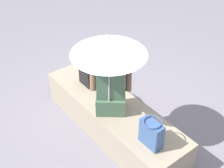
{
  "coord_description": "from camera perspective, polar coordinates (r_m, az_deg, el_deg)",
  "views": [
    {
      "loc": [
        2.33,
        -1.84,
        2.98
      ],
      "look_at": [
        0.03,
        -0.04,
        0.78
      ],
      "focal_mm": 50.97,
      "sensor_mm": 36.0,
      "label": 1
    }
  ],
  "objects": [
    {
      "name": "handbag_black",
      "position": [
        4.19,
        -4.19,
        1.6
      ],
      "size": [
        0.22,
        0.17,
        0.27
      ],
      "color": "black",
      "rests_on": "stone_bench"
    },
    {
      "name": "parasol",
      "position": [
        3.21,
        -0.58,
        6.83
      ],
      "size": [
        0.8,
        0.8,
        1.06
      ],
      "color": "#B7B7BC",
      "rests_on": "stone_bench"
    },
    {
      "name": "person_seated",
      "position": [
        3.6,
        -0.24,
        0.06
      ],
      "size": [
        0.45,
        0.49,
        0.9
      ],
      "color": "#47664C",
      "rests_on": "stone_bench"
    },
    {
      "name": "stone_bench",
      "position": [
        4.06,
        0.21,
        -6.05
      ],
      "size": [
        2.16,
        0.62,
        0.43
      ],
      "primitive_type": "cube",
      "color": "gray",
      "rests_on": "ground"
    },
    {
      "name": "tote_bag_canvas",
      "position": [
        3.36,
        7.08,
        -8.77
      ],
      "size": [
        0.26,
        0.19,
        0.33
      ],
      "color": "#335184",
      "rests_on": "stone_bench"
    },
    {
      "name": "ground_plane",
      "position": [
        4.21,
        0.2,
        -8.21
      ],
      "size": [
        14.0,
        14.0,
        0.0
      ],
      "primitive_type": "plane",
      "color": "slate"
    }
  ]
}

